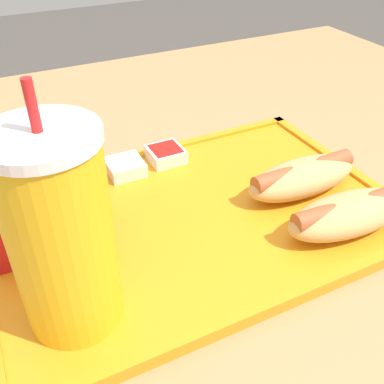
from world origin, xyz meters
TOP-DOWN VIEW (x-y plane):
  - dining_table at (0.00, 0.00)m, footprint 1.24×1.04m
  - food_tray at (0.03, 0.02)m, footprint 0.44×0.30m
  - soda_cup at (0.18, 0.10)m, footprint 0.08×0.08m
  - hot_dog_far at (-0.10, 0.11)m, footprint 0.14×0.06m
  - hot_dog_near at (-0.10, 0.04)m, footprint 0.14×0.06m
  - fries_carton at (0.18, -0.01)m, footprint 0.10×0.08m
  - sauce_cup_mayo at (0.07, -0.09)m, footprint 0.04×0.04m
  - sauce_cup_ketchup at (0.01, -0.10)m, footprint 0.04×0.04m

SIDE VIEW (x-z plane):
  - dining_table at x=0.00m, z-range 0.00..0.71m
  - food_tray at x=0.03m, z-range 0.71..0.72m
  - sauce_cup_mayo at x=0.07m, z-range 0.72..0.74m
  - sauce_cup_ketchup at x=0.01m, z-range 0.72..0.74m
  - hot_dog_far at x=-0.10m, z-range 0.72..0.76m
  - hot_dog_near at x=-0.10m, z-range 0.72..0.76m
  - fries_carton at x=0.18m, z-range 0.70..0.81m
  - soda_cup at x=0.18m, z-range 0.70..0.91m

